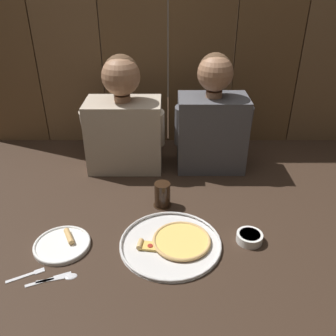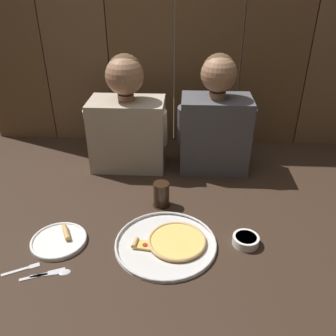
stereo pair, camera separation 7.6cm
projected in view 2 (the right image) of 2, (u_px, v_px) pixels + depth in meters
ground_plane at (166, 215)px, 1.54m from camera, size 3.20×3.20×0.00m
pizza_tray at (169, 243)px, 1.38m from camera, size 0.39×0.39×0.03m
dinner_plate at (59, 240)px, 1.39m from camera, size 0.22×0.22×0.03m
drinking_glass at (161, 195)px, 1.58m from camera, size 0.08×0.08×0.11m
dipping_bowl at (246, 240)px, 1.37m from camera, size 0.10×0.10×0.04m
table_fork at (23, 269)px, 1.26m from camera, size 0.12×0.07×0.01m
table_knife at (43, 274)px, 1.24m from camera, size 0.15×0.07×0.01m
table_spoon at (58, 272)px, 1.25m from camera, size 0.14×0.05×0.01m
diner_left at (127, 119)px, 1.81m from camera, size 0.41×0.23×0.59m
diner_right at (216, 121)px, 1.78m from camera, size 0.38×0.22×0.59m
wooden_backdrop_wall at (174, 43)px, 1.94m from camera, size 2.19×0.03×1.15m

